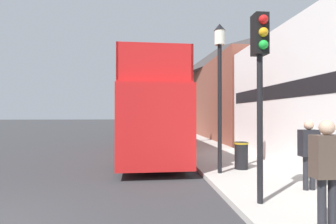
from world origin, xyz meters
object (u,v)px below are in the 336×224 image
(pedestrian_second, at_px, (309,148))
(lamp_post_third, at_px, (170,97))
(litter_bin, at_px, (241,155))
(pedestrian_nearest, at_px, (327,165))
(lamp_post_second, at_px, (182,96))
(lamp_post_nearest, at_px, (220,70))
(parked_car_ahead_of_bus, at_px, (153,132))
(tour_bus, at_px, (149,116))
(traffic_signal, at_px, (260,65))

(pedestrian_second, height_order, lamp_post_third, lamp_post_third)
(litter_bin, bearing_deg, lamp_post_third, 92.57)
(pedestrian_second, distance_m, lamp_post_third, 18.90)
(pedestrian_nearest, height_order, litter_bin, pedestrian_nearest)
(lamp_post_second, bearing_deg, pedestrian_nearest, -88.07)
(pedestrian_second, distance_m, lamp_post_nearest, 3.40)
(lamp_post_second, relative_size, litter_bin, 4.77)
(lamp_post_third, bearing_deg, lamp_post_second, -90.84)
(parked_car_ahead_of_bus, distance_m, litter_bin, 11.32)
(tour_bus, relative_size, traffic_signal, 2.53)
(traffic_signal, relative_size, lamp_post_second, 0.91)
(lamp_post_second, distance_m, litter_bin, 8.27)
(pedestrian_second, height_order, litter_bin, pedestrian_second)
(pedestrian_nearest, height_order, pedestrian_second, pedestrian_nearest)
(tour_bus, height_order, lamp_post_second, lamp_post_second)
(tour_bus, height_order, parked_car_ahead_of_bus, tour_bus)
(lamp_post_nearest, relative_size, lamp_post_third, 0.94)
(pedestrian_second, xyz_separation_m, lamp_post_third, (-1.46, 18.69, 2.41))
(tour_bus, bearing_deg, lamp_post_second, 58.19)
(lamp_post_second, bearing_deg, litter_bin, -83.82)
(tour_bus, bearing_deg, pedestrian_nearest, -75.02)
(traffic_signal, distance_m, litter_bin, 4.19)
(parked_car_ahead_of_bus, bearing_deg, pedestrian_nearest, -84.18)
(pedestrian_nearest, relative_size, litter_bin, 1.94)
(parked_car_ahead_of_bus, height_order, traffic_signal, traffic_signal)
(pedestrian_second, relative_size, lamp_post_second, 0.39)
(traffic_signal, height_order, litter_bin, traffic_signal)
(traffic_signal, bearing_deg, pedestrian_second, 27.13)
(lamp_post_second, bearing_deg, lamp_post_third, 89.16)
(tour_bus, xyz_separation_m, lamp_post_second, (2.14, 3.60, 1.25))
(pedestrian_second, bearing_deg, lamp_post_third, 94.46)
(lamp_post_nearest, bearing_deg, pedestrian_nearest, -83.68)
(parked_car_ahead_of_bus, xyz_separation_m, pedestrian_nearest, (2.13, -15.71, 0.53))
(pedestrian_nearest, distance_m, lamp_post_nearest, 4.73)
(tour_bus, relative_size, litter_bin, 11.00)
(traffic_signal, bearing_deg, tour_bus, 105.66)
(tour_bus, distance_m, pedestrian_nearest, 9.30)
(parked_car_ahead_of_bus, height_order, pedestrian_nearest, pedestrian_nearest)
(tour_bus, height_order, pedestrian_second, tour_bus)
(tour_bus, distance_m, litter_bin, 5.33)
(lamp_post_nearest, bearing_deg, parked_car_ahead_of_bus, 98.20)
(pedestrian_nearest, bearing_deg, traffic_signal, 108.19)
(pedestrian_second, distance_m, lamp_post_second, 10.65)
(pedestrian_nearest, height_order, lamp_post_third, lamp_post_third)
(parked_car_ahead_of_bus, bearing_deg, pedestrian_second, -78.25)
(traffic_signal, xyz_separation_m, lamp_post_nearest, (-0.02, 2.82, 0.37))
(traffic_signal, bearing_deg, parked_car_ahead_of_bus, 96.67)
(lamp_post_second, bearing_deg, traffic_signal, -90.13)
(pedestrian_nearest, distance_m, traffic_signal, 2.31)
(pedestrian_nearest, bearing_deg, lamp_post_second, 91.93)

